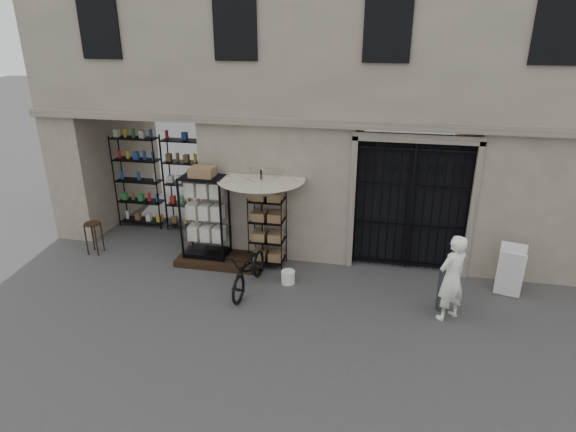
% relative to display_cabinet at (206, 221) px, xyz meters
% --- Properties ---
extents(ground, '(80.00, 80.00, 0.00)m').
position_rel_display_cabinet_xyz_m(ground, '(2.75, -1.59, -1.00)').
color(ground, black).
rests_on(ground, ground).
extents(main_building, '(14.00, 4.00, 9.00)m').
position_rel_display_cabinet_xyz_m(main_building, '(2.75, 2.41, 3.50)').
color(main_building, gray).
rests_on(main_building, ground).
extents(shop_recess, '(3.00, 1.70, 3.00)m').
position_rel_display_cabinet_xyz_m(shop_recess, '(-1.75, 1.21, 0.50)').
color(shop_recess, black).
rests_on(shop_recess, ground).
extents(shop_shelving, '(2.70, 0.50, 2.50)m').
position_rel_display_cabinet_xyz_m(shop_shelving, '(-1.80, 1.71, 0.25)').
color(shop_shelving, black).
rests_on(shop_shelving, ground).
extents(iron_gate, '(2.50, 0.21, 3.00)m').
position_rel_display_cabinet_xyz_m(iron_gate, '(4.50, 0.69, 0.50)').
color(iron_gate, black).
rests_on(iron_gate, ground).
extents(step_platform, '(2.00, 0.90, 0.15)m').
position_rel_display_cabinet_xyz_m(step_platform, '(0.35, -0.04, -0.93)').
color(step_platform, black).
rests_on(step_platform, ground).
extents(display_cabinet, '(1.08, 0.85, 2.06)m').
position_rel_display_cabinet_xyz_m(display_cabinet, '(0.00, 0.00, 0.00)').
color(display_cabinet, black).
rests_on(display_cabinet, step_platform).
extents(wire_rack, '(0.80, 0.61, 1.69)m').
position_rel_display_cabinet_xyz_m(wire_rack, '(1.44, 0.05, -0.17)').
color(wire_rack, black).
rests_on(wire_rack, ground).
extents(market_umbrella, '(2.06, 2.08, 2.71)m').
position_rel_display_cabinet_xyz_m(market_umbrella, '(1.31, 0.07, 0.95)').
color(market_umbrella, black).
rests_on(market_umbrella, ground).
extents(white_bucket, '(0.35, 0.35, 0.28)m').
position_rel_display_cabinet_xyz_m(white_bucket, '(2.05, -0.66, -0.86)').
color(white_bucket, silver).
rests_on(white_bucket, ground).
extents(bicycle, '(0.68, 0.97, 1.75)m').
position_rel_display_cabinet_xyz_m(bicycle, '(1.32, -1.06, -1.00)').
color(bicycle, black).
rests_on(bicycle, ground).
extents(wooden_stool, '(0.37, 0.37, 0.78)m').
position_rel_display_cabinet_xyz_m(wooden_stool, '(-2.79, -0.16, -0.59)').
color(wooden_stool, black).
rests_on(wooden_stool, ground).
extents(steel_bollard, '(0.17, 0.17, 0.87)m').
position_rel_display_cabinet_xyz_m(steel_bollard, '(5.13, -1.09, -0.57)').
color(steel_bollard, '#4C5257').
rests_on(steel_bollard, ground).
extents(shopkeeper, '(1.55, 1.69, 0.40)m').
position_rel_display_cabinet_xyz_m(shopkeeper, '(5.24, -1.34, -1.00)').
color(shopkeeper, white).
rests_on(shopkeeper, ground).
extents(easel_sign, '(0.62, 0.67, 1.04)m').
position_rel_display_cabinet_xyz_m(easel_sign, '(6.51, -0.24, -0.47)').
color(easel_sign, silver).
rests_on(easel_sign, ground).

